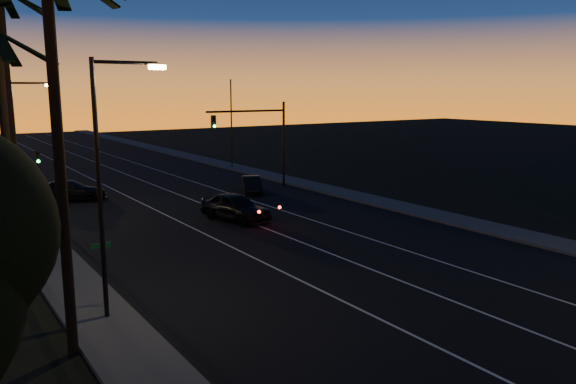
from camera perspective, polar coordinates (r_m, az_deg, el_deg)
road at (r=33.98m, az=-4.60°, el=-3.22°), size 20.00×170.00×0.01m
sidewalk_left at (r=30.35m, az=-23.50°, el=-5.58°), size 2.40×170.00×0.16m
sidewalk_right at (r=40.46m, az=9.39°, el=-1.02°), size 2.40×170.00×0.16m
lane_stripe_left at (r=32.68m, az=-9.21°, el=-3.85°), size 0.12×160.00×0.01m
lane_stripe_mid at (r=34.22m, az=-3.87°, el=-3.09°), size 0.12×160.00×0.01m
lane_stripe_right at (r=36.04m, az=0.97°, el=-2.38°), size 0.12×160.00×0.01m
palm_near at (r=17.27m, az=-22.46°, el=6.64°), size 4.25×4.16×11.53m
palm_mid at (r=23.14m, az=-26.76°, el=5.03°), size 4.25×4.16×10.03m
palm_far at (r=29.16m, az=-26.52°, el=8.60°), size 4.25×4.16×12.53m
streetlight_left_near at (r=19.81m, az=-17.89°, el=2.21°), size 2.55×0.26×9.00m
streetlight_left_far at (r=37.40m, az=-25.51°, el=4.90°), size 2.55×0.26×8.50m
street_sign at (r=21.52m, az=-18.34°, el=-7.22°), size 0.70×0.06×2.60m
signal_mast at (r=45.37m, az=-2.95°, el=6.32°), size 7.10×0.41×7.00m
signal_post at (r=39.76m, az=-24.00°, el=2.13°), size 0.28×0.37×4.20m
far_pole_right at (r=57.73m, az=-5.77°, el=6.86°), size 0.14×0.14×9.00m
lead_car at (r=34.66m, az=-5.37°, el=-1.52°), size 3.16×5.81×1.69m
right_car at (r=43.91m, az=-3.71°, el=0.75°), size 2.85×4.09×1.28m
cross_car at (r=43.59m, az=-21.27°, el=0.12°), size 5.46×3.94×1.47m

